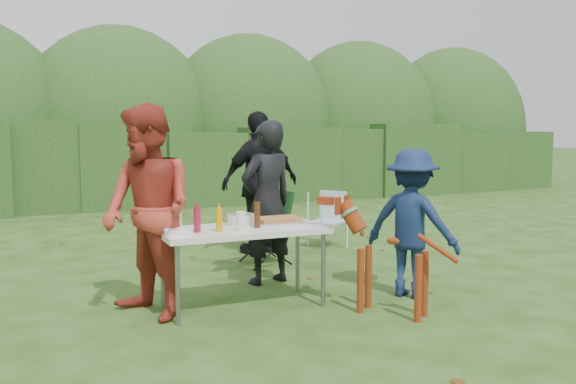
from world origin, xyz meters
name	(u,v)px	position (x,y,z in m)	size (l,w,h in m)	color
ground	(291,310)	(0.00, 0.00, 0.00)	(80.00, 80.00, 0.00)	#1E4211
hedge_row	(133,166)	(0.00, 8.00, 0.85)	(22.00, 1.40, 1.70)	#23471C
shrub_backdrop	(120,130)	(0.00, 9.60, 1.60)	(20.00, 2.60, 3.20)	#3D6628
folding_table	(243,234)	(-0.36, 0.26, 0.69)	(1.50, 0.70, 0.74)	silver
person_cook	(267,203)	(0.18, 0.99, 0.86)	(0.63, 0.41, 1.72)	black
person_red_jacket	(148,212)	(-1.21, 0.31, 0.93)	(0.90, 0.70, 1.86)	#A53225
person_black_puffy	(260,183)	(0.69, 2.48, 0.93)	(1.09, 0.45, 1.86)	black
child	(412,223)	(1.27, -0.05, 0.72)	(0.94, 0.54, 1.45)	#112149
dog	(393,259)	(0.77, -0.48, 0.50)	(1.06, 0.42, 1.00)	maroon
camping_chair	(265,227)	(0.50, 1.85, 0.45)	(0.56, 0.56, 0.90)	#113616
lawn_chair	(327,219)	(1.67, 2.46, 0.39)	(0.46, 0.46, 0.78)	#4A87D2
food_tray	(278,222)	(0.05, 0.39, 0.75)	(0.45, 0.30, 0.02)	#B7B7BA
focaccia_bread	(278,219)	(0.05, 0.39, 0.78)	(0.40, 0.26, 0.04)	#AA6837
mustard_bottle	(219,220)	(-0.62, 0.15, 0.84)	(0.06, 0.06, 0.20)	#CD9007
ketchup_bottle	(197,220)	(-0.80, 0.20, 0.85)	(0.06, 0.06, 0.22)	maroon
beer_bottle	(257,215)	(-0.24, 0.21, 0.86)	(0.06, 0.06, 0.24)	#47230F
paper_towel_roll	(175,216)	(-0.96, 0.36, 0.87)	(0.12, 0.12, 0.26)	white
cup_stack	(241,222)	(-0.45, 0.06, 0.83)	(0.08, 0.08, 0.18)	white
pasta_bowl	(241,219)	(-0.32, 0.44, 0.79)	(0.26, 0.26, 0.10)	silver
plate_stack	(178,232)	(-0.99, 0.13, 0.77)	(0.24, 0.24, 0.05)	white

